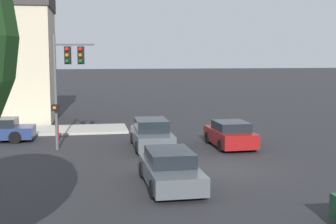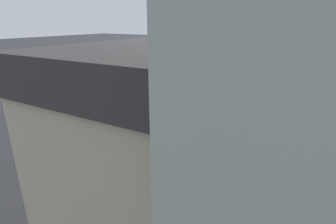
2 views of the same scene
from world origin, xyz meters
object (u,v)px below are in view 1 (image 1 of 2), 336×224
Objects in this scene: crossing_car_0 at (230,135)px; crossing_car_3 at (152,135)px; fire_hydrant at (57,132)px; crossing_car_2 at (170,169)px; traffic_signal at (67,71)px.

crossing_car_0 is 0.87× the size of crossing_car_3.
crossing_car_0 reaches higher than fire_hydrant.
crossing_car_0 is at bearing 83.39° from crossing_car_3.
crossing_car_2 is at bearing -1.97° from crossing_car_3.
traffic_signal reaches higher than crossing_car_0.
crossing_car_2 is 4.85× the size of fire_hydrant.
fire_hydrant is (10.57, 4.76, -0.16)m from crossing_car_2.
traffic_signal is 6.43× the size of fire_hydrant.
fire_hydrant is (3.06, 0.76, -3.59)m from traffic_signal.
fire_hydrant is (3.72, 9.23, -0.17)m from crossing_car_0.
crossing_car_2 is (-7.51, -3.99, -3.43)m from traffic_signal.
crossing_car_0 is at bearing 146.07° from crossing_car_2.
crossing_car_0 is 8.18m from crossing_car_2.
crossing_car_0 is (-0.67, -8.47, -3.41)m from traffic_signal.
crossing_car_2 is at bearing 38.56° from traffic_signal.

